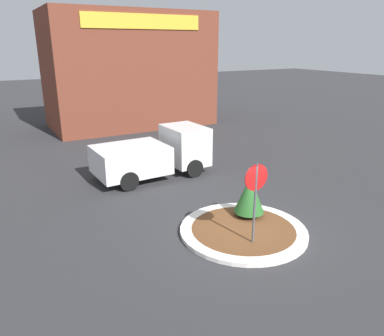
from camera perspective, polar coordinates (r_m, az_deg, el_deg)
The scene contains 6 objects.
ground_plane at distance 12.23m, azimuth 7.78°, elevation -9.66°, with size 120.00×120.00×0.00m, color #2D2D30.
traffic_island at distance 12.20m, azimuth 7.79°, elevation -9.39°, with size 4.03×4.03×0.13m.
stop_sign at distance 10.73m, azimuth 9.66°, elevation -3.23°, with size 0.78×0.07×2.58m.
island_shrub at distance 12.72m, azimuth 8.77°, elevation -3.98°, with size 1.02×1.02×1.41m.
utility_truck at distance 16.82m, azimuth -5.67°, elevation 2.21°, with size 5.12×2.55×2.10m.
storefront_building at distance 27.93m, azimuth -9.56°, elevation 14.52°, with size 11.18×6.07×7.83m.
Camera 1 is at (-6.65, -8.51, 5.73)m, focal length 35.00 mm.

